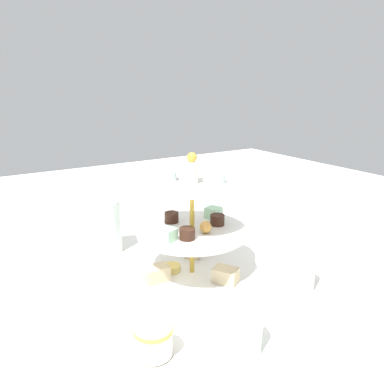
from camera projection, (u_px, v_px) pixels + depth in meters
name	position (u px, v px, depth m)	size (l,w,h in m)	color
ground_plane	(192.00, 276.00, 0.79)	(2.40, 2.40, 0.00)	white
tiered_serving_stand	(192.00, 240.00, 0.77)	(0.28, 0.28, 0.26)	white
water_glass_tall_right	(107.00, 226.00, 0.90)	(0.07, 0.07, 0.13)	silver
water_glass_short_left	(241.00, 329.00, 0.57)	(0.06, 0.06, 0.07)	silver
teacup_with_saucer	(154.00, 342.00, 0.55)	(0.09, 0.09, 0.05)	white
butter_knife_left	(231.00, 229.00, 1.05)	(0.17, 0.01, 0.00)	silver
butter_knife_right	(49.00, 317.00, 0.65)	(0.17, 0.01, 0.00)	silver
water_glass_mid_back	(299.00, 267.00, 0.73)	(0.06, 0.06, 0.10)	silver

